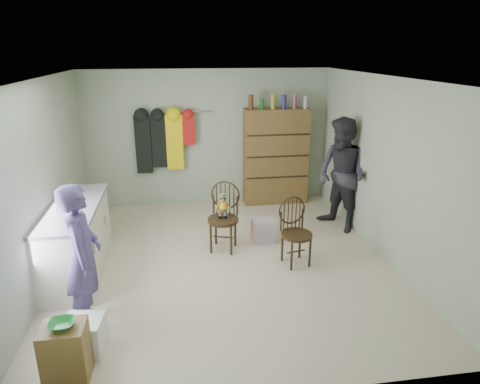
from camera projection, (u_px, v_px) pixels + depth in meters
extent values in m
plane|color=beige|center=(225.00, 261.00, 6.01)|extent=(5.00, 5.00, 0.00)
plane|color=#A8B598|center=(208.00, 138.00, 7.95)|extent=(4.50, 0.00, 4.50)
plane|color=#A8B598|center=(43.00, 184.00, 5.29)|extent=(0.00, 5.00, 5.00)
plane|color=#A8B598|center=(384.00, 169.00, 5.93)|extent=(0.00, 5.00, 5.00)
plane|color=white|center=(222.00, 78.00, 5.21)|extent=(5.00, 5.00, 0.00)
cube|color=silver|center=(76.00, 241.00, 5.59)|extent=(0.60, 1.80, 0.90)
cube|color=slate|center=(72.00, 208.00, 5.44)|extent=(0.64, 1.86, 0.04)
cylinder|color=#99999E|center=(94.00, 248.00, 5.19)|extent=(0.02, 0.02, 0.14)
cylinder|color=#99999E|center=(105.00, 220.00, 6.03)|extent=(0.02, 0.02, 0.14)
cube|color=brown|center=(66.00, 353.00, 3.80)|extent=(0.38, 0.33, 0.55)
imported|color=green|center=(61.00, 324.00, 3.71)|extent=(0.23, 0.23, 0.06)
cube|color=white|center=(85.00, 335.00, 4.19)|extent=(0.40, 0.39, 0.35)
cylinder|color=#3F2B16|center=(223.00, 220.00, 6.22)|extent=(0.57, 0.57, 0.04)
cylinder|color=#3F2B16|center=(211.00, 239.00, 6.18)|extent=(0.04, 0.04, 0.45)
cylinder|color=#3F2B16|center=(231.00, 241.00, 6.13)|extent=(0.04, 0.04, 0.45)
cylinder|color=#3F2B16|center=(216.00, 230.00, 6.47)|extent=(0.04, 0.04, 0.45)
cylinder|color=#3F2B16|center=(235.00, 232.00, 6.42)|extent=(0.04, 0.04, 0.45)
torus|color=#3F2B16|center=(225.00, 195.00, 6.28)|extent=(0.42, 0.17, 0.44)
cylinder|color=#3F2B16|center=(214.00, 204.00, 6.35)|extent=(0.03, 0.03, 0.30)
cylinder|color=#3F2B16|center=(237.00, 206.00, 6.29)|extent=(0.03, 0.03, 0.30)
cylinder|color=yellow|center=(223.00, 205.00, 6.16)|extent=(0.12, 0.12, 0.11)
cylinder|color=#475128|center=(223.00, 213.00, 6.20)|extent=(0.07, 0.07, 0.17)
sphere|color=#9E7042|center=(223.00, 198.00, 6.13)|extent=(0.11, 0.11, 0.11)
cylinder|color=#475128|center=(222.00, 195.00, 6.11)|extent=(0.09, 0.09, 0.04)
cube|color=black|center=(223.00, 199.00, 6.08)|extent=(0.08, 0.01, 0.02)
cylinder|color=#3F2B16|center=(297.00, 235.00, 5.81)|extent=(0.49, 0.49, 0.04)
cylinder|color=#3F2B16|center=(292.00, 256.00, 5.71)|extent=(0.03, 0.03, 0.42)
cylinder|color=#3F2B16|center=(310.00, 253.00, 5.81)|extent=(0.03, 0.03, 0.42)
cylinder|color=#3F2B16|center=(282.00, 247.00, 5.97)|extent=(0.03, 0.03, 0.42)
cylinder|color=#3F2B16|center=(300.00, 244.00, 6.06)|extent=(0.03, 0.03, 0.42)
torus|color=#3F2B16|center=(292.00, 210.00, 5.86)|extent=(0.40, 0.11, 0.41)
cylinder|color=#3F2B16|center=(281.00, 221.00, 5.84)|extent=(0.03, 0.03, 0.28)
cylinder|color=#3F2B16|center=(303.00, 218.00, 5.95)|extent=(0.03, 0.03, 0.28)
cube|color=#E57274|center=(263.00, 230.00, 6.57)|extent=(0.35, 0.28, 0.37)
imported|color=#4F437B|center=(83.00, 257.00, 4.43)|extent=(0.44, 0.62, 1.59)
imported|color=#2D2B33|center=(342.00, 175.00, 6.82)|extent=(1.00, 1.10, 1.84)
cube|color=brown|center=(276.00, 157.00, 8.06)|extent=(1.20, 0.38, 1.80)
cube|color=#3F2B16|center=(277.00, 177.00, 7.99)|extent=(1.16, 0.02, 0.03)
cube|color=#3F2B16|center=(278.00, 156.00, 7.86)|extent=(1.16, 0.02, 0.03)
cube|color=#3F2B16|center=(279.00, 135.00, 7.73)|extent=(1.16, 0.02, 0.03)
cylinder|color=#592D14|center=(251.00, 102.00, 7.56)|extent=(0.09, 0.09, 0.27)
cylinder|color=#19591E|center=(262.00, 104.00, 7.60)|extent=(0.08, 0.08, 0.19)
cylinder|color=#A59933|center=(273.00, 102.00, 7.62)|extent=(0.08, 0.08, 0.27)
cylinder|color=navy|center=(284.00, 102.00, 7.65)|extent=(0.09, 0.09, 0.25)
cylinder|color=#8C3F59|center=(295.00, 102.00, 7.67)|extent=(0.08, 0.08, 0.26)
cylinder|color=#B2B2B7|center=(305.00, 102.00, 7.71)|extent=(0.07, 0.07, 0.23)
cylinder|color=#99999E|center=(186.00, 112.00, 7.68)|extent=(1.00, 0.02, 0.02)
cube|color=black|center=(143.00, 145.00, 7.69)|extent=(0.28, 0.10, 1.05)
cube|color=black|center=(159.00, 141.00, 7.71)|extent=(0.26, 0.10, 0.95)
cube|color=yellow|center=(175.00, 142.00, 7.76)|extent=(0.30, 0.10, 1.00)
cube|color=red|center=(189.00, 129.00, 7.73)|extent=(0.22, 0.10, 0.55)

